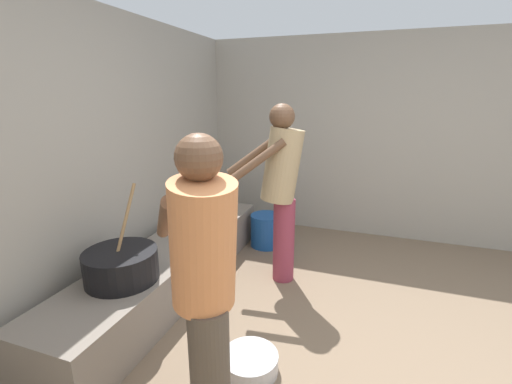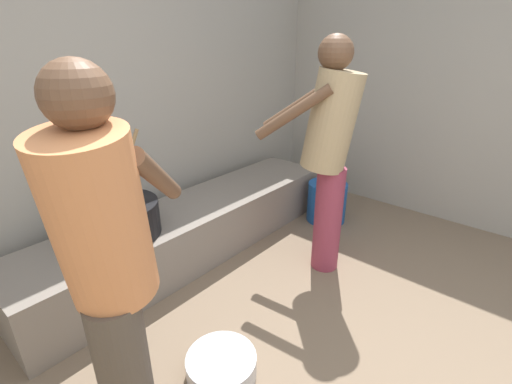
% 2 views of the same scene
% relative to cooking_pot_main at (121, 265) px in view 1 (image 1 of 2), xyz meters
% --- Properties ---
extents(block_enclosure_rear, '(5.54, 0.20, 2.39)m').
position_rel_cooking_pot_main_xyz_m(block_enclosure_rear, '(-0.03, 0.52, 0.66)').
color(block_enclosure_rear, '#9E998E').
rests_on(block_enclosure_rear, ground_plane).
extents(block_enclosure_right, '(0.20, 4.97, 2.39)m').
position_rel_cooking_pot_main_xyz_m(block_enclosure_right, '(2.64, -1.86, 0.66)').
color(block_enclosure_right, '#9E998E').
rests_on(block_enclosure_right, ground_plane).
extents(hearth_ledge, '(2.74, 0.60, 0.41)m').
position_rel_cooking_pot_main_xyz_m(hearth_ledge, '(0.62, -0.00, -0.32)').
color(hearth_ledge, slate).
rests_on(hearth_ledge, ground_plane).
extents(cooking_pot_main, '(0.52, 0.52, 0.68)m').
position_rel_cooking_pot_main_xyz_m(cooking_pot_main, '(0.00, 0.00, 0.00)').
color(cooking_pot_main, black).
rests_on(cooking_pot_main, hearth_ledge).
extents(cook_in_orange_shirt, '(0.70, 0.66, 1.56)m').
position_rel_cooking_pot_main_xyz_m(cook_in_orange_shirt, '(-0.53, -0.96, 0.36)').
color(cook_in_orange_shirt, '#4C4238').
rests_on(cook_in_orange_shirt, ground_plane).
extents(cook_in_tan_shirt, '(0.60, 0.75, 1.64)m').
position_rel_cooking_pot_main_xyz_m(cook_in_tan_shirt, '(1.10, -0.88, 0.41)').
color(cook_in_tan_shirt, '#8C3347').
rests_on(cook_in_tan_shirt, ground_plane).
extents(bucket_blue_plastic, '(0.36, 0.36, 0.37)m').
position_rel_cooking_pot_main_xyz_m(bucket_blue_plastic, '(1.79, -0.53, -0.34)').
color(bucket_blue_plastic, '#194C99').
rests_on(bucket_blue_plastic, ground_plane).
extents(metal_mixing_bowl, '(0.36, 0.36, 0.12)m').
position_rel_cooking_pot_main_xyz_m(metal_mixing_bowl, '(-0.09, -1.02, -0.47)').
color(metal_mixing_bowl, '#B7B7BC').
rests_on(metal_mixing_bowl, ground_plane).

